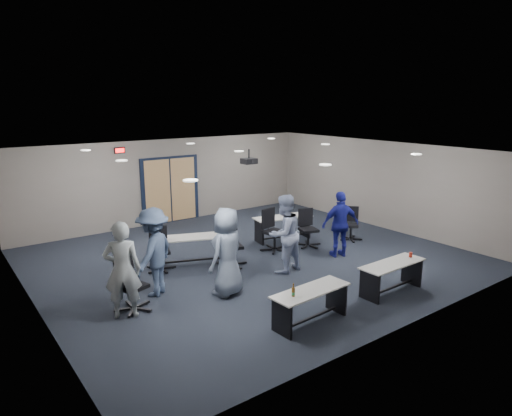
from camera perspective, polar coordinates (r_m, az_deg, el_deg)
floor at (r=11.62m, az=-0.61°, el=-6.31°), size 10.00×10.00×0.00m
back_wall at (r=15.04m, az=-10.76°, el=3.34°), size 10.00×0.04×2.70m
front_wall at (r=8.17m, az=18.33°, el=-5.64°), size 10.00×0.04×2.70m
left_wall at (r=9.33m, az=-26.39°, el=-4.03°), size 0.04×9.00×2.70m
right_wall at (r=14.68m, az=15.40°, el=2.84°), size 0.04×9.00×2.70m
ceiling at (r=11.01m, az=-0.64°, el=7.04°), size 10.00×9.00×0.04m
double_door at (r=15.06m, az=-10.64°, el=2.19°), size 2.00×0.07×2.20m
exit_sign at (r=14.23m, az=-16.69°, el=6.92°), size 0.32×0.07×0.18m
ceiling_projector at (r=11.62m, az=-0.88°, el=5.91°), size 0.35×0.32×0.37m
ceiling_can_lights at (r=11.21m, az=-1.40°, el=7.00°), size 6.24×5.74×0.02m
table_front_left at (r=8.34m, az=6.81°, el=-11.36°), size 1.59×0.60×0.87m
table_front_right at (r=9.94m, az=16.66°, el=-7.68°), size 1.58×0.54×0.74m
table_back_left at (r=11.19m, az=-8.00°, el=-4.64°), size 1.82×1.16×0.70m
table_back_right at (r=13.02m, az=3.36°, el=-1.99°), size 1.76×0.87×0.68m
chair_back_a at (r=10.92m, az=-11.96°, el=-5.09°), size 0.81×0.81×1.02m
chair_back_b at (r=10.95m, az=-3.10°, el=-4.57°), size 0.84×0.84×1.09m
chair_back_c at (r=12.03m, az=2.36°, el=-2.81°), size 0.82×0.82×1.12m
chair_back_d at (r=12.48m, az=6.59°, el=-2.54°), size 0.81×0.81×1.02m
chair_loose_left at (r=9.02m, az=-15.19°, el=-9.19°), size 0.84×0.84×1.06m
chair_loose_right at (r=13.25m, az=11.80°, el=-1.96°), size 0.84×0.84×0.95m
person_gray at (r=8.68m, az=-16.35°, el=-7.43°), size 0.79×0.69×1.83m
person_plaid at (r=9.30m, az=-3.63°, el=-5.48°), size 1.05×0.87×1.83m
person_lightblue at (r=10.51m, az=3.53°, el=-3.23°), size 0.98×0.81×1.83m
person_navy at (r=11.75m, az=10.50°, el=-2.01°), size 1.07×0.72×1.69m
person_back at (r=9.50m, az=-12.68°, el=-5.38°), size 1.35×1.26×1.83m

